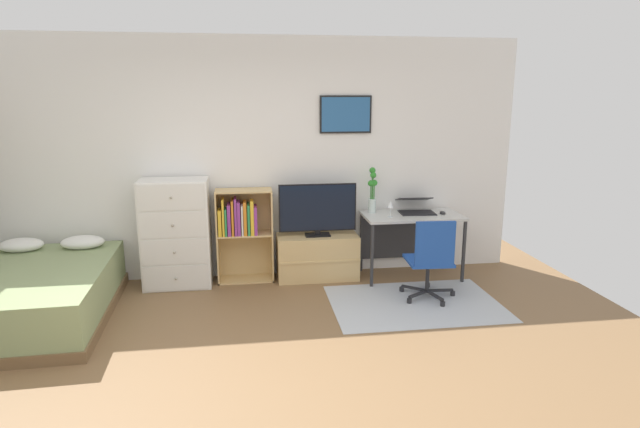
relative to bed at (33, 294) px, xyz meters
name	(u,v)px	position (x,y,z in m)	size (l,w,h in m)	color
ground_plane	(263,381)	(2.08, -1.41, -0.25)	(7.20, 7.20, 0.00)	brown
wall_back_with_posters	(253,159)	(2.09, 1.02, 1.10)	(6.12, 0.09, 2.70)	white
area_rug	(415,303)	(3.66, -0.14, -0.24)	(1.70, 1.20, 0.01)	#B2B7BC
bed	(33,294)	(0.00, 0.00, 0.00)	(1.44, 1.98, 0.61)	brown
dresser	(176,233)	(1.24, 0.75, 0.34)	(0.72, 0.46, 1.19)	white
bookshelf	(242,227)	(1.94, 0.81, 0.38)	(0.62, 0.30, 1.05)	tan
tv_stand	(317,257)	(2.79, 0.76, 0.01)	(0.92, 0.41, 0.51)	tan
television	(318,210)	(2.79, 0.74, 0.56)	(0.87, 0.16, 0.59)	black
desk	(410,224)	(3.86, 0.74, 0.36)	(1.11, 0.60, 0.74)	silver
office_chair	(431,257)	(3.84, -0.07, 0.21)	(0.57, 0.58, 0.86)	#232326
laptop	(416,206)	(3.94, 0.79, 0.56)	(0.42, 0.45, 0.17)	black
computer_mouse	(443,213)	(4.21, 0.63, 0.51)	(0.06, 0.10, 0.03)	#262628
bamboo_vase	(372,192)	(3.43, 0.82, 0.74)	(0.11, 0.10, 0.52)	silver
wine_glass	(390,205)	(3.58, 0.58, 0.63)	(0.07, 0.07, 0.18)	silver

